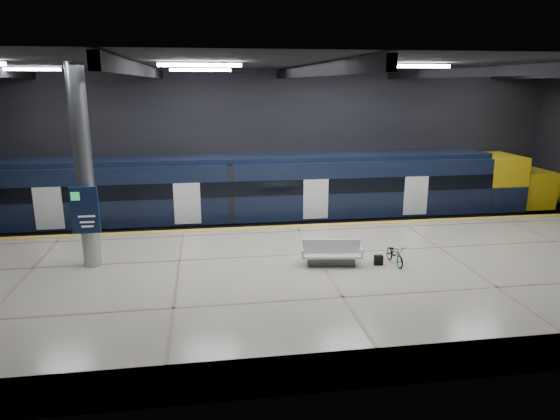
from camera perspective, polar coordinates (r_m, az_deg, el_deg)
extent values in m
plane|color=black|center=(20.21, 3.28, -7.00)|extent=(30.00, 30.00, 0.00)
cube|color=black|center=(26.91, -0.12, 7.18)|extent=(30.00, 0.10, 8.00)
cube|color=black|center=(11.62, 11.67, -2.65)|extent=(30.00, 0.10, 8.00)
cube|color=black|center=(18.84, 3.63, 16.30)|extent=(30.00, 16.00, 0.10)
cube|color=black|center=(18.53, -15.52, 15.09)|extent=(0.25, 16.00, 0.40)
cube|color=black|center=(18.84, 3.62, 15.54)|extent=(0.25, 16.00, 0.40)
cube|color=black|center=(20.94, 20.45, 14.58)|extent=(0.25, 16.00, 0.40)
cube|color=white|center=(16.42, -9.14, 16.04)|extent=(2.60, 0.18, 0.10)
cube|color=white|center=(17.83, 14.89, 15.60)|extent=(2.60, 0.18, 0.10)
cube|color=white|center=(23.50, -26.96, 14.14)|extent=(2.60, 0.18, 0.10)
cube|color=white|center=(22.42, -9.08, 15.52)|extent=(2.60, 0.18, 0.10)
cube|color=white|center=(23.47, 8.93, 15.47)|extent=(2.60, 0.18, 0.10)
cube|color=white|center=(26.41, 24.05, 14.29)|extent=(2.60, 0.18, 0.10)
cube|color=beige|center=(17.74, 4.97, -8.23)|extent=(30.00, 11.00, 1.10)
cube|color=gold|center=(22.41, 1.88, -1.84)|extent=(30.00, 0.40, 0.01)
cube|color=gray|center=(24.62, 1.00, -2.84)|extent=(30.00, 0.08, 0.16)
cube|color=gray|center=(25.98, 0.47, -1.92)|extent=(30.00, 0.08, 0.16)
cube|color=black|center=(24.94, -3.41, -1.51)|extent=(24.00, 2.58, 0.80)
cube|color=black|center=(24.52, -3.47, 2.48)|extent=(24.00, 2.80, 2.75)
cube|color=black|center=(24.26, -3.53, 5.94)|extent=(24.00, 2.30, 0.24)
cube|color=black|center=(23.09, -3.16, 2.45)|extent=(24.00, 0.04, 0.70)
cube|color=white|center=(23.68, 4.10, 1.24)|extent=(1.20, 0.05, 1.90)
cube|color=gold|center=(28.74, 23.34, 3.08)|extent=(2.00, 2.80, 2.75)
ellipsoid|color=gold|center=(30.27, 27.44, 2.24)|extent=(3.60, 2.52, 1.90)
cube|color=black|center=(28.87, 23.88, 3.43)|extent=(1.60, 2.38, 0.80)
cube|color=#595B60|center=(17.80, 5.84, -5.75)|extent=(1.69, 0.73, 0.31)
cube|color=white|center=(17.72, 5.86, -5.03)|extent=(2.14, 1.14, 0.08)
cube|color=white|center=(17.63, 5.88, -4.15)|extent=(2.04, 0.35, 0.51)
cube|color=white|center=(17.59, 2.54, -4.70)|extent=(0.18, 0.87, 0.31)
cube|color=white|center=(17.83, 9.14, -4.61)|extent=(0.18, 0.87, 0.31)
imported|color=#99999E|center=(18.15, 13.00, -4.95)|extent=(0.53, 1.39, 0.72)
cube|color=black|center=(18.01, 11.19, -5.64)|extent=(0.31, 0.19, 0.35)
cylinder|color=#9EA0A5|center=(18.09, -21.51, 4.46)|extent=(0.60, 0.60, 6.90)
cube|color=#101D3D|center=(17.95, -21.40, -0.02)|extent=(0.90, 0.12, 1.60)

